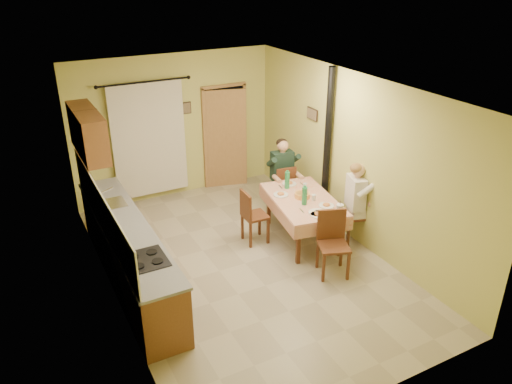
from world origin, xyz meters
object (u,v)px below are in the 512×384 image
man_right (357,194)px  chair_near (333,256)px  chair_far (282,197)px  chair_left (254,226)px  dining_table (302,219)px  man_far (283,168)px  stove_flue (326,169)px  chair_right (355,225)px

man_right → chair_near: bearing=141.2°
chair_far → chair_left: (-0.99, -0.75, 0.00)m
chair_far → man_right: (0.51, -1.53, 0.59)m
dining_table → man_right: bearing=-22.8°
chair_far → man_right: bearing=-65.4°
man_far → man_right: (0.50, -1.54, 0.00)m
chair_near → man_right: 1.23m
dining_table → chair_near: 1.10m
chair_far → man_far: 0.59m
chair_near → man_far: 2.27m
chair_left → man_far: (0.99, 0.76, 0.59)m
dining_table → chair_left: bearing=167.8°
stove_flue → man_far: bearing=122.7°
chair_right → chair_left: chair_left is taller
chair_near → dining_table: bearing=-77.6°
man_far → dining_table: bearing=-96.1°
chair_right → man_right: 0.59m
chair_near → chair_far: bearing=-79.7°
dining_table → man_far: 1.20m
chair_far → man_right: size_ratio=0.67×
chair_far → chair_right: bearing=-65.0°
dining_table → chair_right: (0.75, -0.47, -0.09)m
chair_far → chair_right: size_ratio=1.00×
dining_table → man_right: size_ratio=1.29×
man_far → man_right: 1.62m
stove_flue → dining_table: bearing=-152.3°
man_right → man_far: bearing=34.9°
stove_flue → chair_far: bearing=123.3°
dining_table → chair_right: bearing=-22.6°
chair_near → chair_left: chair_near is taller
chair_far → chair_left: bearing=-136.6°
man_right → chair_left: bearing=79.3°
chair_left → stove_flue: size_ratio=0.34×
man_far → chair_near: bearing=-94.0°
dining_table → chair_far: bearing=87.2°
man_right → stove_flue: (-0.05, 0.83, 0.15)m
chair_far → chair_right: 1.62m
dining_table → chair_left: chair_left is taller
man_far → stove_flue: size_ratio=0.50×
chair_right → chair_far: bearing=35.4°
chair_right → man_far: 1.73m
chair_left → man_far: bearing=129.5°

